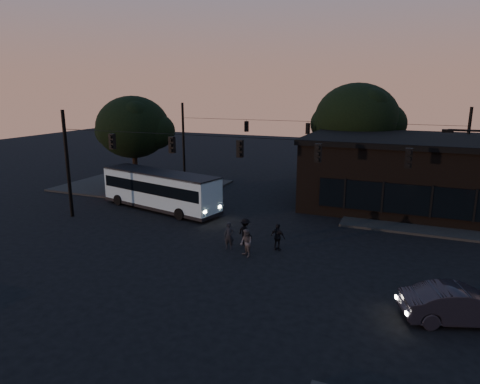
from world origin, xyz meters
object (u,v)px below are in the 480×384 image
at_px(bus, 160,188).
at_px(pedestrian_a, 229,236).
at_px(pedestrian_d, 245,232).
at_px(car, 461,305).
at_px(pedestrian_b, 246,243).
at_px(pedestrian_c, 278,237).
at_px(building, 410,172).

distance_m(bus, pedestrian_a, 9.88).
distance_m(pedestrian_a, pedestrian_d, 1.11).
distance_m(car, pedestrian_b, 10.62).
height_order(bus, pedestrian_c, bus).
xyz_separation_m(pedestrian_a, pedestrian_c, (2.62, 0.85, 0.00)).
relative_size(car, pedestrian_c, 2.83).
relative_size(pedestrian_c, pedestrian_d, 0.97).
distance_m(bus, pedestrian_d, 9.93).
bearing_deg(pedestrian_d, pedestrian_b, 138.70).
bearing_deg(building, pedestrian_d, -123.90).
relative_size(car, pedestrian_a, 2.83).
height_order(bus, car, bus).
xyz_separation_m(car, pedestrian_b, (-10.18, 3.03, 0.04)).
distance_m(building, car, 17.47).
bearing_deg(building, car, -81.86).
bearing_deg(car, pedestrian_b, 54.13).
relative_size(building, pedestrian_b, 10.05).
distance_m(building, pedestrian_d, 15.23).
bearing_deg(pedestrian_a, car, -30.79).
bearing_deg(pedestrian_d, bus, -2.67).
bearing_deg(car, pedestrian_c, 43.49).
bearing_deg(bus, building, 38.00).
bearing_deg(car, pedestrian_a, 52.80).
distance_m(building, pedestrian_b, 16.24).
xyz_separation_m(building, pedestrian_b, (-7.73, -14.16, -1.94)).
bearing_deg(pedestrian_d, car, -178.00).
bearing_deg(pedestrian_d, building, -98.81).
bearing_deg(pedestrian_c, bus, -8.78).
xyz_separation_m(pedestrian_a, pedestrian_d, (0.62, 0.93, 0.02)).
distance_m(pedestrian_a, pedestrian_b, 1.49).
distance_m(car, pedestrian_d, 11.84).
height_order(car, pedestrian_a, pedestrian_a).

